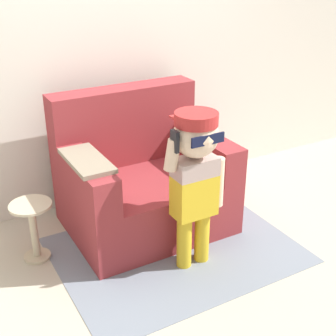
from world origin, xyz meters
name	(u,v)px	position (x,y,z in m)	size (l,w,h in m)	color
ground_plane	(153,236)	(0.00, 0.00, 0.00)	(10.00, 10.00, 0.00)	#BCB29E
wall_back	(102,41)	(0.00, 0.79, 1.30)	(10.00, 0.05, 2.60)	silver
armchair	(141,180)	(0.03, 0.24, 0.36)	(1.16, 0.92, 1.01)	maroon
person_child	(195,167)	(0.09, -0.41, 0.71)	(0.44, 0.33, 1.07)	gold
side_table	(33,226)	(-0.82, 0.17, 0.26)	(0.28, 0.28, 0.42)	beige
rug	(176,250)	(0.06, -0.23, 0.00)	(1.63, 1.24, 0.01)	gray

